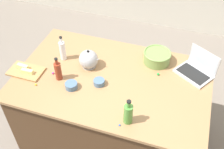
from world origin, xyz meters
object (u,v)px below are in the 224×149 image
(bottle_soy, at_px, (58,71))
(bottle_olive, at_px, (128,113))
(bottle_vinegar, at_px, (63,50))
(butter_stick_left, at_px, (27,71))
(laptop, at_px, (197,69))
(kettle, at_px, (89,60))
(butter_stick_right, at_px, (23,66))
(mixing_bowl_large, at_px, (157,57))
(ramekin_small, at_px, (99,82))
(ramekin_medium, at_px, (71,85))
(cutting_board, at_px, (26,71))

(bottle_soy, bearing_deg, bottle_olive, -20.38)
(bottle_vinegar, xyz_separation_m, butter_stick_left, (-0.21, -0.31, -0.07))
(laptop, distance_m, butter_stick_left, 1.54)
(laptop, distance_m, bottle_olive, 0.85)
(kettle, bearing_deg, bottle_soy, -128.59)
(butter_stick_left, distance_m, butter_stick_right, 0.09)
(mixing_bowl_large, bearing_deg, laptop, -6.28)
(bottle_soy, xyz_separation_m, butter_stick_right, (-0.37, 0.00, -0.06))
(bottle_olive, bearing_deg, ramekin_small, 138.50)
(ramekin_small, height_order, ramekin_medium, ramekin_medium)
(cutting_board, bearing_deg, kettle, 26.42)
(bottle_soy, height_order, ramekin_small, bottle_soy)
(bottle_olive, height_order, butter_stick_right, bottle_olive)
(butter_stick_right, bearing_deg, mixing_bowl_large, 23.29)
(bottle_soy, distance_m, ramekin_small, 0.37)
(bottle_soy, xyz_separation_m, butter_stick_left, (-0.30, -0.04, -0.06))
(kettle, relative_size, ramekin_small, 2.17)
(mixing_bowl_large, bearing_deg, ramekin_small, -132.32)
(ramekin_medium, bearing_deg, butter_stick_right, 171.77)
(ramekin_medium, bearing_deg, bottle_soy, 154.63)
(bottle_vinegar, distance_m, ramekin_small, 0.51)
(bottle_soy, bearing_deg, ramekin_small, 6.68)
(cutting_board, distance_m, ramekin_medium, 0.49)
(kettle, height_order, butter_stick_right, kettle)
(kettle, xyz_separation_m, ramekin_medium, (-0.04, -0.31, -0.05))
(cutting_board, bearing_deg, butter_stick_left, -34.46)
(bottle_vinegar, distance_m, bottle_soy, 0.28)
(laptop, distance_m, ramekin_medium, 1.14)
(mixing_bowl_large, xyz_separation_m, ramekin_medium, (-0.63, -0.57, -0.03))
(kettle, distance_m, butter_stick_right, 0.61)
(bottle_vinegar, height_order, butter_stick_right, bottle_vinegar)
(butter_stick_left, bearing_deg, mixing_bowl_large, 26.65)
(kettle, relative_size, butter_stick_right, 1.94)
(laptop, height_order, bottle_olive, bottle_olive)
(bottle_olive, xyz_separation_m, ramekin_medium, (-0.56, 0.19, -0.07))
(ramekin_small, bearing_deg, cutting_board, -174.93)
(ramekin_small, distance_m, ramekin_medium, 0.24)
(bottle_olive, distance_m, ramekin_small, 0.47)
(butter_stick_right, xyz_separation_m, ramekin_small, (0.74, 0.04, -0.01))
(kettle, height_order, butter_stick_left, kettle)
(bottle_olive, relative_size, bottle_soy, 1.01)
(cutting_board, height_order, butter_stick_left, butter_stick_left)
(butter_stick_left, bearing_deg, ramekin_small, 7.25)
(bottle_olive, distance_m, bottle_vinegar, 0.96)
(bottle_soy, bearing_deg, butter_stick_right, 179.45)
(bottle_vinegar, bearing_deg, butter_stick_left, -124.96)
(bottle_vinegar, height_order, cutting_board, bottle_vinegar)
(ramekin_small, bearing_deg, bottle_vinegar, 153.67)
(laptop, height_order, ramekin_medium, laptop)
(butter_stick_left, bearing_deg, bottle_vinegar, 55.04)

